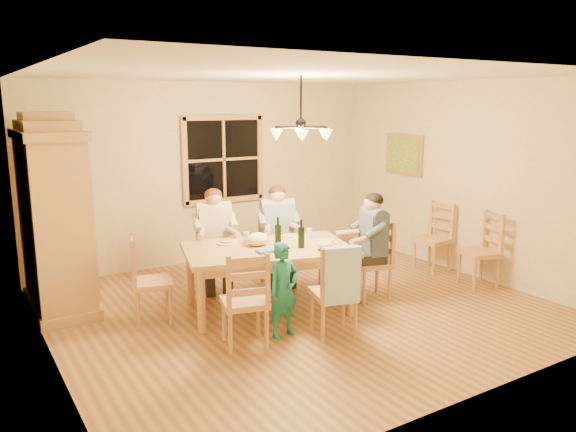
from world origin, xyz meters
TOP-DOWN VIEW (x-y plane):
  - floor at (0.00, 0.00)m, footprint 5.50×5.50m
  - ceiling at (0.00, 0.00)m, footprint 5.50×5.00m
  - wall_back at (0.00, 2.50)m, footprint 5.50×0.02m
  - wall_left at (-2.75, 0.00)m, footprint 0.02×5.00m
  - wall_right at (2.75, 0.00)m, footprint 0.02×5.00m
  - window at (0.20, 2.47)m, footprint 1.30×0.06m
  - painting at (2.71, 1.20)m, footprint 0.06×0.78m
  - chandelier at (-0.00, 0.00)m, footprint 0.77×0.68m
  - armoire at (-2.42, 1.49)m, footprint 0.66×1.40m
  - dining_table at (-0.35, 0.15)m, footprint 2.14×1.62m
  - chair_far_left at (-0.58, 1.14)m, footprint 0.53×0.52m
  - chair_far_right at (0.24, 0.92)m, footprint 0.53×0.52m
  - chair_near_left at (-1.05, -0.59)m, footprint 0.53×0.52m
  - chair_near_right at (-0.13, -0.84)m, footprint 0.53×0.52m
  - chair_end_left at (-1.63, 0.49)m, footprint 0.52×0.53m
  - chair_end_right at (0.92, -0.20)m, footprint 0.52×0.53m
  - adult_woman at (-0.58, 1.14)m, footprint 0.48×0.50m
  - adult_plaid_man at (0.24, 0.92)m, footprint 0.48×0.50m
  - adult_slate_man at (0.92, -0.20)m, footprint 0.50×0.48m
  - towel at (-0.18, -1.02)m, footprint 0.39×0.20m
  - wine_bottle_a at (-0.20, 0.18)m, footprint 0.08×0.08m
  - wine_bottle_b at (-0.04, -0.08)m, footprint 0.08×0.08m
  - plate_woman at (-0.68, 0.54)m, footprint 0.26×0.26m
  - plate_plaid at (0.07, 0.39)m, footprint 0.26×0.26m
  - plate_slate at (0.35, -0.04)m, footprint 0.26×0.26m
  - wine_glass_a at (-0.49, 0.42)m, footprint 0.06×0.06m
  - wine_glass_b at (0.26, 0.20)m, footprint 0.06×0.06m
  - cap at (0.13, -0.31)m, footprint 0.20×0.20m
  - napkin at (-0.50, -0.05)m, footprint 0.21×0.18m
  - cloth_bundle at (-0.43, 0.27)m, footprint 0.28×0.22m
  - child at (-0.60, -0.60)m, footprint 0.39×0.28m
  - chair_spare_front at (2.45, -0.57)m, footprint 0.53×0.54m
  - chair_spare_back at (2.45, 0.26)m, footprint 0.45×0.47m

SIDE VIEW (x-z plane):
  - floor at x=0.00m, z-range 0.00..0.00m
  - chair_far_left at x=-0.58m, z-range -0.19..0.80m
  - chair_far_right at x=0.24m, z-range -0.19..0.80m
  - chair_near_left at x=-1.05m, z-range -0.19..0.80m
  - chair_near_right at x=-0.13m, z-range -0.19..0.80m
  - chair_end_left at x=-1.63m, z-range -0.19..0.80m
  - chair_end_right at x=0.92m, z-range -0.19..0.80m
  - chair_spare_front at x=2.45m, z-range -0.19..0.80m
  - chair_spare_back at x=2.45m, z-range -0.19..0.80m
  - child at x=-0.60m, z-range 0.00..1.00m
  - dining_table at x=-0.35m, z-range 0.28..1.04m
  - towel at x=-0.18m, z-range 0.41..0.99m
  - plate_woman at x=-0.68m, z-range 0.76..0.78m
  - plate_plaid at x=0.07m, z-range 0.76..0.78m
  - plate_slate at x=0.35m, z-range 0.76..0.78m
  - napkin at x=-0.50m, z-range 0.76..0.79m
  - cap at x=0.13m, z-range 0.76..0.87m
  - wine_glass_a at x=-0.49m, z-range 0.76..0.90m
  - wine_glass_b at x=0.26m, z-range 0.76..0.90m
  - cloth_bundle at x=-0.43m, z-range 0.76..0.91m
  - adult_woman at x=-0.58m, z-range 0.40..1.28m
  - adult_plaid_man at x=0.24m, z-range 0.40..1.28m
  - adult_slate_man at x=0.92m, z-range 0.40..1.28m
  - wine_bottle_a at x=-0.20m, z-range 0.76..1.09m
  - wine_bottle_b at x=-0.04m, z-range 0.76..1.09m
  - armoire at x=-2.42m, z-range -0.09..2.21m
  - wall_back at x=0.00m, z-range 0.00..2.70m
  - wall_left at x=-2.75m, z-range 0.00..2.70m
  - wall_right at x=2.75m, z-range 0.00..2.70m
  - window at x=0.20m, z-range 0.90..2.20m
  - painting at x=2.71m, z-range 1.28..1.92m
  - chandelier at x=0.00m, z-range 1.72..2.43m
  - ceiling at x=0.00m, z-range 2.69..2.71m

